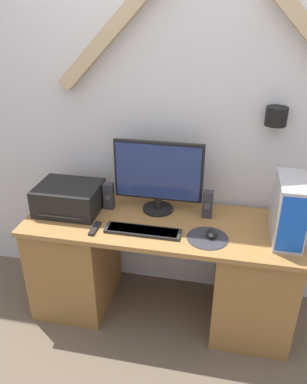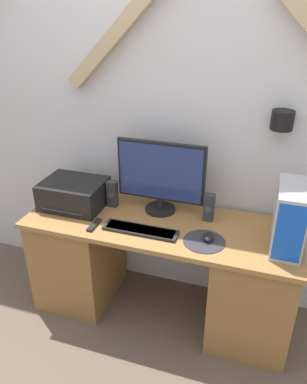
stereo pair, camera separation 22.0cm
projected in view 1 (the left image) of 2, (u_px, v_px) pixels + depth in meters
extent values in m
plane|color=brown|center=(151.00, 342.00, 2.35)|extent=(12.00, 12.00, 0.00)
cube|color=silver|center=(172.00, 104.00, 2.30)|extent=(6.40, 0.05, 2.70)
cube|color=tan|center=(126.00, 13.00, 2.06)|extent=(0.87, 0.08, 0.87)
cylinder|color=black|center=(276.00, 116.00, 2.12)|extent=(0.12, 0.12, 0.11)
cube|color=olive|center=(161.00, 224.00, 2.29)|extent=(1.66, 0.59, 0.03)
cube|color=olive|center=(76.00, 259.00, 2.56)|extent=(0.47, 0.55, 0.68)
cube|color=olive|center=(252.00, 282.00, 2.35)|extent=(0.47, 0.55, 0.68)
cylinder|color=black|center=(158.00, 209.00, 2.41)|extent=(0.20, 0.20, 0.02)
cylinder|color=black|center=(158.00, 202.00, 2.39)|extent=(0.05, 0.05, 0.08)
cube|color=black|center=(158.00, 171.00, 2.30)|extent=(0.56, 0.03, 0.38)
cube|color=navy|center=(158.00, 172.00, 2.28)|extent=(0.52, 0.01, 0.35)
cube|color=black|center=(143.00, 231.00, 2.18)|extent=(0.45, 0.11, 0.02)
cube|color=#424242|center=(143.00, 230.00, 2.17)|extent=(0.41, 0.09, 0.01)
cylinder|color=#2D2D33|center=(207.00, 238.00, 2.12)|extent=(0.24, 0.24, 0.00)
ellipsoid|color=black|center=(212.00, 233.00, 2.13)|extent=(0.06, 0.09, 0.04)
cube|color=#B2B2B7|center=(289.00, 210.00, 2.05)|extent=(0.16, 0.33, 0.36)
cube|color=blue|center=(293.00, 225.00, 1.91)|extent=(0.14, 0.01, 0.32)
cube|color=black|center=(69.00, 198.00, 2.38)|extent=(0.39, 0.31, 0.17)
cube|color=#333333|center=(64.00, 212.00, 2.32)|extent=(0.28, 0.14, 0.01)
cube|color=#2D2D33|center=(109.00, 196.00, 2.40)|extent=(0.06, 0.05, 0.17)
cylinder|color=#47474C|center=(107.00, 198.00, 2.37)|extent=(0.04, 0.00, 0.04)
cube|color=#2D2D33|center=(208.00, 204.00, 2.30)|extent=(0.06, 0.05, 0.17)
cylinder|color=#47474C|center=(207.00, 206.00, 2.28)|extent=(0.04, 0.00, 0.04)
cube|color=black|center=(95.00, 228.00, 2.20)|extent=(0.03, 0.14, 0.02)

